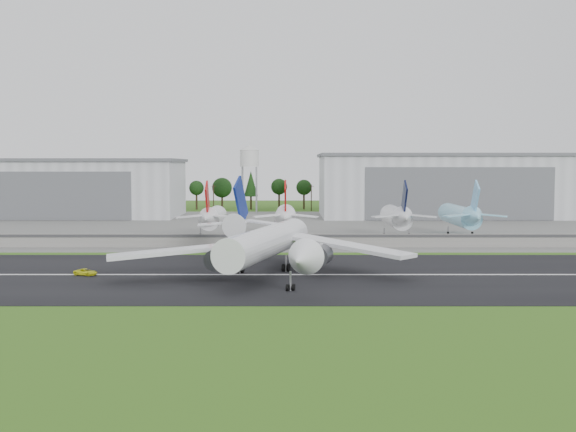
{
  "coord_description": "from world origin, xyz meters",
  "views": [
    {
      "loc": [
        11.61,
        -123.69,
        20.45
      ],
      "look_at": [
        11.56,
        40.0,
        9.0
      ],
      "focal_mm": 45.0,
      "sensor_mm": 36.0,
      "label": 1
    }
  ],
  "objects_px": {
    "ground_vehicle": "(86,272)",
    "parked_jet_red_b": "(286,217)",
    "main_airliner": "(267,249)",
    "parked_jet_red_a": "(212,217)",
    "parked_jet_navy": "(397,217)",
    "parked_jet_skyblue": "(462,216)"
  },
  "relations": [
    {
      "from": "ground_vehicle",
      "to": "parked_jet_red_a",
      "type": "distance_m",
      "value": 69.63
    },
    {
      "from": "parked_jet_red_a",
      "to": "parked_jet_skyblue",
      "type": "xyz_separation_m",
      "value": [
        70.75,
        5.02,
        0.1
      ]
    },
    {
      "from": "ground_vehicle",
      "to": "parked_jet_navy",
      "type": "xyz_separation_m",
      "value": [
        68.14,
        67.46,
        5.5
      ]
    },
    {
      "from": "parked_jet_navy",
      "to": "parked_jet_red_b",
      "type": "bearing_deg",
      "value": 179.99
    },
    {
      "from": "parked_jet_skyblue",
      "to": "parked_jet_red_b",
      "type": "bearing_deg",
      "value": -174.33
    },
    {
      "from": "parked_jet_skyblue",
      "to": "ground_vehicle",
      "type": "bearing_deg",
      "value": -140.28
    },
    {
      "from": "main_airliner",
      "to": "parked_jet_navy",
      "type": "distance_m",
      "value": 75.33
    },
    {
      "from": "ground_vehicle",
      "to": "parked_jet_red_b",
      "type": "height_order",
      "value": "parked_jet_red_b"
    },
    {
      "from": "ground_vehicle",
      "to": "parked_jet_red_a",
      "type": "height_order",
      "value": "parked_jet_red_a"
    },
    {
      "from": "main_airliner",
      "to": "parked_jet_skyblue",
      "type": "bearing_deg",
      "value": -112.35
    },
    {
      "from": "parked_jet_skyblue",
      "to": "main_airliner",
      "type": "bearing_deg",
      "value": -126.62
    },
    {
      "from": "main_airliner",
      "to": "parked_jet_skyblue",
      "type": "relative_size",
      "value": 1.57
    },
    {
      "from": "main_airliner",
      "to": "parked_jet_red_a",
      "type": "bearing_deg",
      "value": -61.29
    },
    {
      "from": "ground_vehicle",
      "to": "parked_jet_navy",
      "type": "bearing_deg",
      "value": -26.11
    },
    {
      "from": "parked_jet_red_b",
      "to": "parked_jet_red_a",
      "type": "bearing_deg",
      "value": -179.92
    },
    {
      "from": "main_airliner",
      "to": "parked_jet_navy",
      "type": "relative_size",
      "value": 1.87
    },
    {
      "from": "main_airliner",
      "to": "parked_jet_red_b",
      "type": "xyz_separation_m",
      "value": [
        3.22,
        67.0,
        1.36
      ]
    },
    {
      "from": "parked_jet_navy",
      "to": "parked_jet_skyblue",
      "type": "bearing_deg",
      "value": 14.69
    },
    {
      "from": "parked_jet_red_b",
      "to": "parked_jet_skyblue",
      "type": "relative_size",
      "value": 0.84
    },
    {
      "from": "ground_vehicle",
      "to": "parked_jet_red_a",
      "type": "xyz_separation_m",
      "value": [
        16.47,
        67.44,
        5.37
      ]
    },
    {
      "from": "parked_jet_navy",
      "to": "parked_jet_skyblue",
      "type": "relative_size",
      "value": 0.84
    },
    {
      "from": "ground_vehicle",
      "to": "parked_jet_skyblue",
      "type": "relative_size",
      "value": 0.12
    }
  ]
}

